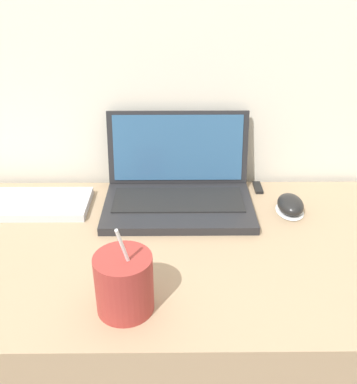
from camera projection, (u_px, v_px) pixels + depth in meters
desk at (166, 359)px, 1.15m from camera, size 1.32×0.60×0.71m
laptop at (178, 186)px, 1.13m from camera, size 0.37×0.27×0.21m
drink_cup at (124, 282)px, 0.78m from camera, size 0.10×0.10×0.19m
computer_mouse at (290, 205)px, 1.10m from camera, size 0.07×0.09×0.04m
external_keyboard at (1, 204)px, 1.12m from camera, size 0.44×0.14×0.02m
usb_stick at (258, 188)px, 1.21m from camera, size 0.02×0.06×0.01m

